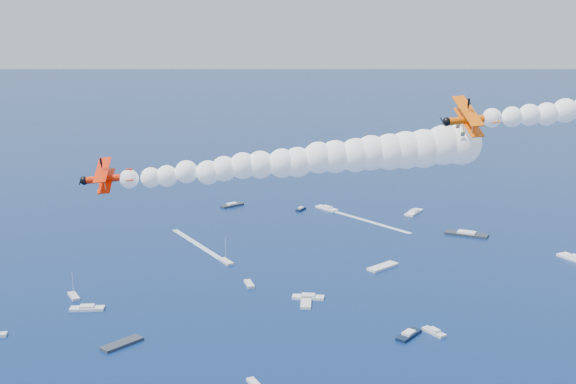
% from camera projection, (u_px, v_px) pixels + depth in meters
% --- Properties ---
extents(biplane_lead, '(11.59, 12.40, 8.32)m').
position_uv_depth(biplane_lead, '(471.00, 120.00, 102.31)').
color(biplane_lead, '#F85B05').
extents(biplane_trail, '(10.91, 11.75, 7.16)m').
position_uv_depth(biplane_trail, '(108.00, 179.00, 103.71)').
color(biplane_trail, '#F32505').
extents(smoke_trail_trail, '(54.96, 50.71, 9.86)m').
position_uv_depth(smoke_trail_trail, '(299.00, 161.00, 105.78)').
color(smoke_trail_trail, white).
extents(spectator_boats, '(216.30, 175.00, 0.70)m').
position_uv_depth(spectator_boats, '(398.00, 286.00, 210.80)').
color(spectator_boats, silver).
rests_on(spectator_boats, ground).
extents(boat_wakes, '(182.10, 148.59, 0.04)m').
position_uv_depth(boat_wakes, '(378.00, 282.00, 215.26)').
color(boat_wakes, white).
rests_on(boat_wakes, ground).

